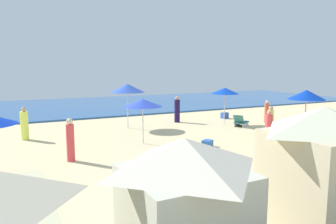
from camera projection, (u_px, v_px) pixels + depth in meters
ground_plane at (199, 189)px, 9.78m from camera, size 60.00×60.00×0.00m
ocean at (71, 107)px, 29.59m from camera, size 60.00×15.30×0.12m
cabana_2 at (184, 213)px, 5.25m from camera, size 2.06×2.03×2.58m
cabana_3 at (321, 170)px, 6.94m from camera, size 2.34×2.10×2.87m
umbrella_0 at (127, 88)px, 19.14m from camera, size 2.09×2.09×2.69m
umbrella_2 at (143, 103)px, 15.28m from camera, size 1.90×1.90×2.18m
umbrella_3 at (306, 95)px, 16.28m from camera, size 1.86×1.86×2.54m
lounge_chair_3_0 at (296, 137)px, 15.84m from camera, size 1.45×0.79×0.70m
lounge_chair_3_1 at (327, 138)px, 15.67m from camera, size 1.52×0.90×0.73m
umbrella_4 at (225, 91)px, 20.40m from camera, size 1.81×1.81×2.38m
lounge_chair_4_0 at (241, 122)px, 20.01m from camera, size 1.37×1.16×0.78m
beachgoer_0 at (267, 112)px, 21.36m from camera, size 0.40×0.40×1.50m
beachgoer_1 at (177, 110)px, 21.49m from camera, size 0.52×0.52×1.75m
beachgoer_2 at (295, 133)px, 14.51m from camera, size 0.40×0.40×1.61m
beachgoer_4 at (269, 127)px, 15.84m from camera, size 0.44×0.44×1.57m
beachgoer_5 at (270, 120)px, 17.99m from camera, size 0.38×0.38×1.53m
beachgoer_6 at (70, 141)px, 12.58m from camera, size 0.44×0.44×1.72m
beachgoer_7 at (24, 125)px, 16.32m from camera, size 0.39×0.39×1.68m
cooler_box_0 at (225, 115)px, 23.17m from camera, size 0.54×0.43×0.43m
cooler_box_2 at (207, 143)px, 14.98m from camera, size 0.61×0.59×0.31m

